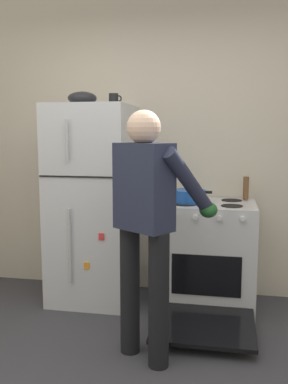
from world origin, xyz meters
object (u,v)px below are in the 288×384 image
stove_range (208,257)px  coffee_mug (114,99)px  refrigerator (93,204)px  red_pot (189,196)px  mixing_bowl (82,98)px  pepper_mill (246,188)px  person_cook (148,214)px

stove_range → coffee_mug: coffee_mug is taller
refrigerator → red_pot: size_ratio=4.63×
coffee_mug → mixing_bowl: mixing_bowl is taller
refrigerator → pepper_mill: refrigerator is taller
stove_range → pepper_mill: pepper_mill is taller
stove_range → mixing_bowl: 1.70m
red_pot → mixing_bowl: mixing_bowl is taller
mixing_bowl → coffee_mug: bearing=10.8°
refrigerator → coffee_mug: size_ratio=15.15×
red_pot → mixing_bowl: bearing=176.9°
stove_range → person_cook: 1.09m
mixing_bowl → stove_range: bearing=-0.9°
mixing_bowl → person_cook: bearing=-51.2°
mixing_bowl → pepper_mill: bearing=8.2°
red_pot → refrigerator: bearing=176.6°
refrigerator → stove_range: 1.08m
stove_range → person_cook: (-0.35, -0.90, 0.52)m
red_pot → pepper_mill: (0.46, 0.25, 0.05)m
mixing_bowl → red_pot: bearing=-3.1°
refrigerator → stove_range: bearing=-1.0°
refrigerator → coffee_mug: coffee_mug is taller
stove_range → red_pot: size_ratio=3.30×
refrigerator → mixing_bowl: (-0.08, 0.00, 0.90)m
pepper_mill → mixing_bowl: mixing_bowl is taller
refrigerator → pepper_mill: size_ratio=8.68×
refrigerator → person_cook: bearing=-54.4°
stove_range → red_pot: 0.54m
stove_range → pepper_mill: (0.30, 0.22, 0.56)m
refrigerator → mixing_bowl: bearing=179.8°
coffee_mug → stove_range: bearing=-4.7°
person_cook → coffee_mug: 1.33m
stove_range → red_pot: bearing=-168.6°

